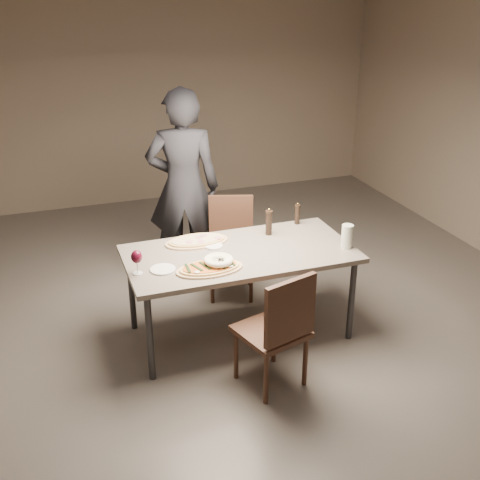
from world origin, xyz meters
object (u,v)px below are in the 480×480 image
object	(u,v)px
bread_basket	(219,262)
carafe	(347,236)
ham_pizza	(197,241)
zucchini_pizza	(210,268)
chair_near	(279,326)
diner	(183,188)
chair_far	(231,240)
pepper_mill_left	(269,222)
dining_table	(240,258)

from	to	relation	value
bread_basket	carafe	bearing A→B (deg)	0.23
ham_pizza	bread_basket	bearing A→B (deg)	-109.21
zucchini_pizza	chair_near	size ratio (longest dim) A/B	0.55
diner	chair_far	bearing A→B (deg)	146.88
zucchini_pizza	pepper_mill_left	world-z (taller)	pepper_mill_left
pepper_mill_left	diner	bearing A→B (deg)	119.25
zucchini_pizza	bread_basket	world-z (taller)	bread_basket
dining_table	bread_basket	distance (m)	0.34
bread_basket	diner	xyz separation A→B (m)	(0.08, 1.35, 0.13)
zucchini_pizza	ham_pizza	xyz separation A→B (m)	(0.04, 0.51, -0.00)
ham_pizza	bread_basket	size ratio (longest dim) A/B	2.35
carafe	chair_near	size ratio (longest dim) A/B	0.21
bread_basket	pepper_mill_left	size ratio (longest dim) A/B	0.95
zucchini_pizza	pepper_mill_left	distance (m)	0.82
pepper_mill_left	chair_far	distance (m)	0.64
carafe	chair_far	size ratio (longest dim) A/B	0.21
bread_basket	chair_near	bearing A→B (deg)	-65.28
ham_pizza	chair_far	size ratio (longest dim) A/B	0.58
zucchini_pizza	pepper_mill_left	xyz separation A→B (m)	(0.66, 0.47, 0.09)
pepper_mill_left	diner	distance (m)	1.03
carafe	diner	distance (m)	1.67
bread_basket	chair_far	distance (m)	1.09
dining_table	ham_pizza	size ratio (longest dim) A/B	3.45
dining_table	carafe	bearing A→B (deg)	-13.94
pepper_mill_left	chair_near	xyz separation A→B (m)	(-0.33, -1.01, -0.34)
ham_pizza	chair_near	size ratio (longest dim) A/B	0.57
dining_table	pepper_mill_left	xyz separation A→B (m)	(0.34, 0.24, 0.17)
pepper_mill_left	chair_near	size ratio (longest dim) A/B	0.25
diner	carafe	bearing A→B (deg)	142.01
bread_basket	diner	size ratio (longest dim) A/B	0.12
chair_far	diner	xyz separation A→B (m)	(-0.34, 0.39, 0.43)
bread_basket	diner	distance (m)	1.36
carafe	chair_far	distance (m)	1.21
ham_pizza	pepper_mill_left	world-z (taller)	pepper_mill_left
ham_pizza	bread_basket	distance (m)	0.49
ham_pizza	zucchini_pizza	bearing A→B (deg)	-117.77
zucchini_pizza	dining_table	bearing A→B (deg)	48.11
dining_table	pepper_mill_left	bearing A→B (deg)	35.54
pepper_mill_left	chair_far	xyz separation A→B (m)	(-0.16, 0.51, -0.35)
carafe	chair_far	xyz separation A→B (m)	(-0.65, 0.96, -0.34)
ham_pizza	chair_near	xyz separation A→B (m)	(0.29, -1.05, -0.25)
pepper_mill_left	chair_near	distance (m)	1.12
chair_far	dining_table	bearing A→B (deg)	94.72
pepper_mill_left	bread_basket	bearing A→B (deg)	-142.14
pepper_mill_left	diner	xyz separation A→B (m)	(-0.50, 0.89, 0.07)
zucchini_pizza	bread_basket	xyz separation A→B (m)	(0.07, 0.02, 0.03)
carafe	ham_pizza	bearing A→B (deg)	156.25
zucchini_pizza	carafe	bearing A→B (deg)	13.49
dining_table	chair_near	bearing A→B (deg)	-88.86
ham_pizza	diner	size ratio (longest dim) A/B	0.28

